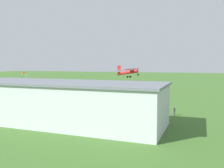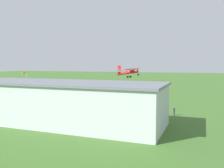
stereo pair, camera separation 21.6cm
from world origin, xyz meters
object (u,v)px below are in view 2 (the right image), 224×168
hangar (61,102)px  person_by_parked_cars (143,107)px  car_blue (4,102)px  person_at_fence_line (47,100)px  person_watching_takeoff (174,111)px  biplane (129,72)px  windsock (25,75)px

hangar → person_by_parked_cars: 18.36m
hangar → car_blue: (21.47, -10.74, -2.57)m
person_at_fence_line → person_watching_takeoff: size_ratio=1.02×
biplane → person_at_fence_line: (14.70, 21.81, -6.28)m
person_at_fence_line → windsock: (18.99, -16.28, 5.30)m
hangar → car_blue: size_ratio=8.05×
person_at_fence_line → person_by_parked_cars: size_ratio=1.08×
person_watching_takeoff → windsock: windsock is taller
person_by_parked_cars → windsock: size_ratio=0.22×
hangar → windsock: bearing=-45.0°
car_blue → person_by_parked_cars: car_blue is taller
biplane → windsock: biplane is taller
person_at_fence_line → windsock: size_ratio=0.24×
car_blue → person_at_fence_line: size_ratio=2.57×
person_at_fence_line → car_blue: bearing=31.1°
car_blue → person_by_parked_cars: 32.48m
hangar → windsock: 45.44m
hangar → person_at_fence_line: bearing=-50.4°
car_blue → person_by_parked_cars: bearing=-173.1°
person_watching_takeoff → person_at_fence_line: bearing=-7.7°
hangar → car_blue: 24.15m
biplane → person_watching_takeoff: (-15.54, 25.89, -6.30)m
biplane → person_at_fence_line: size_ratio=5.02×
hangar → person_watching_takeoff: 20.94m
person_at_fence_line → person_by_parked_cars: (-23.86, 1.18, -0.07)m
person_by_parked_cars → person_watching_takeoff: size_ratio=0.95×
hangar → biplane: bearing=-92.5°
hangar → person_by_parked_cars: bearing=-126.4°
person_at_fence_line → windsock: 25.57m
car_blue → person_at_fence_line: bearing=-148.9°
hangar → person_watching_takeoff: size_ratio=21.18×
car_blue → person_by_parked_cars: size_ratio=2.78×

